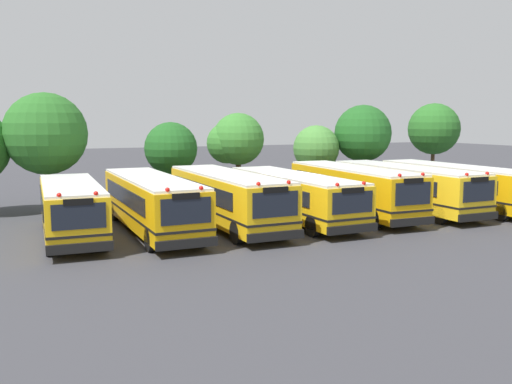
{
  "coord_description": "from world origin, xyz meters",
  "views": [
    {
      "loc": [
        -13.14,
        -25.39,
        5.2
      ],
      "look_at": [
        -2.06,
        0.0,
        1.6
      ],
      "focal_mm": 38.95,
      "sensor_mm": 36.0,
      "label": 1
    }
  ],
  "objects_px": {
    "school_bus_5": "(405,186)",
    "tree_3": "(235,141)",
    "school_bus_2": "(227,197)",
    "tree_1": "(46,133)",
    "school_bus_0": "(71,208)",
    "tree_4": "(316,149)",
    "tree_5": "(363,133)",
    "tree_2": "(172,149)",
    "school_bus_6": "(457,185)",
    "school_bus_3": "(293,195)",
    "tree_6": "(434,130)",
    "school_bus_1": "(152,201)",
    "school_bus_4": "(353,189)"
  },
  "relations": [
    {
      "from": "school_bus_4",
      "to": "tree_4",
      "type": "distance_m",
      "value": 8.97
    },
    {
      "from": "school_bus_0",
      "to": "school_bus_6",
      "type": "xyz_separation_m",
      "value": [
        21.84,
        -0.25,
        0.03
      ]
    },
    {
      "from": "school_bus_3",
      "to": "school_bus_6",
      "type": "relative_size",
      "value": 0.94
    },
    {
      "from": "school_bus_2",
      "to": "school_bus_6",
      "type": "distance_m",
      "value": 14.56
    },
    {
      "from": "school_bus_0",
      "to": "school_bus_3",
      "type": "relative_size",
      "value": 0.85
    },
    {
      "from": "tree_6",
      "to": "tree_4",
      "type": "bearing_deg",
      "value": -178.47
    },
    {
      "from": "school_bus_4",
      "to": "tree_6",
      "type": "xyz_separation_m",
      "value": [
        13.11,
        8.73,
        2.97
      ]
    },
    {
      "from": "school_bus_2",
      "to": "tree_6",
      "type": "xyz_separation_m",
      "value": [
        20.52,
        8.92,
        2.98
      ]
    },
    {
      "from": "tree_2",
      "to": "tree_4",
      "type": "distance_m",
      "value": 10.44
    },
    {
      "from": "school_bus_0",
      "to": "tree_4",
      "type": "distance_m",
      "value": 19.25
    },
    {
      "from": "school_bus_3",
      "to": "school_bus_6",
      "type": "height_order",
      "value": "school_bus_6"
    },
    {
      "from": "school_bus_1",
      "to": "tree_2",
      "type": "xyz_separation_m",
      "value": [
        3.16,
        7.99,
        1.98
      ]
    },
    {
      "from": "school_bus_0",
      "to": "school_bus_5",
      "type": "bearing_deg",
      "value": -177.92
    },
    {
      "from": "school_bus_6",
      "to": "tree_4",
      "type": "distance_m",
      "value": 10.06
    },
    {
      "from": "school_bus_5",
      "to": "tree_4",
      "type": "relative_size",
      "value": 2.31
    },
    {
      "from": "tree_4",
      "to": "tree_3",
      "type": "bearing_deg",
      "value": 177.1
    },
    {
      "from": "school_bus_2",
      "to": "school_bus_3",
      "type": "xyz_separation_m",
      "value": [
        3.66,
        -0.0,
        -0.1
      ]
    },
    {
      "from": "school_bus_2",
      "to": "tree_1",
      "type": "height_order",
      "value": "tree_1"
    },
    {
      "from": "tree_2",
      "to": "tree_3",
      "type": "xyz_separation_m",
      "value": [
        4.45,
        0.76,
        0.46
      ]
    },
    {
      "from": "school_bus_1",
      "to": "tree_2",
      "type": "bearing_deg",
      "value": -112.4
    },
    {
      "from": "tree_6",
      "to": "tree_5",
      "type": "bearing_deg",
      "value": -172.34
    },
    {
      "from": "tree_4",
      "to": "school_bus_5",
      "type": "bearing_deg",
      "value": -82.5
    },
    {
      "from": "school_bus_0",
      "to": "tree_2",
      "type": "distance_m",
      "value": 10.68
    },
    {
      "from": "school_bus_4",
      "to": "tree_6",
      "type": "relative_size",
      "value": 1.63
    },
    {
      "from": "school_bus_1",
      "to": "tree_1",
      "type": "xyz_separation_m",
      "value": [
        -4.09,
        7.69,
        3.05
      ]
    },
    {
      "from": "tree_2",
      "to": "school_bus_2",
      "type": "bearing_deg",
      "value": -86.31
    },
    {
      "from": "school_bus_3",
      "to": "tree_6",
      "type": "relative_size",
      "value": 1.68
    },
    {
      "from": "tree_2",
      "to": "tree_6",
      "type": "xyz_separation_m",
      "value": [
        21.05,
        0.74,
        1.04
      ]
    },
    {
      "from": "school_bus_3",
      "to": "school_bus_4",
      "type": "height_order",
      "value": "school_bus_4"
    },
    {
      "from": "tree_1",
      "to": "tree_5",
      "type": "distance_m",
      "value": 21.12
    },
    {
      "from": "school_bus_1",
      "to": "tree_5",
      "type": "bearing_deg",
      "value": -156.33
    },
    {
      "from": "school_bus_1",
      "to": "tree_1",
      "type": "bearing_deg",
      "value": -62.87
    },
    {
      "from": "tree_4",
      "to": "tree_6",
      "type": "height_order",
      "value": "tree_6"
    },
    {
      "from": "tree_1",
      "to": "tree_2",
      "type": "relative_size",
      "value": 1.32
    },
    {
      "from": "school_bus_0",
      "to": "tree_4",
      "type": "xyz_separation_m",
      "value": [
        17.18,
        8.48,
        1.84
      ]
    },
    {
      "from": "school_bus_4",
      "to": "tree_5",
      "type": "height_order",
      "value": "tree_5"
    },
    {
      "from": "school_bus_1",
      "to": "tree_1",
      "type": "height_order",
      "value": "tree_1"
    },
    {
      "from": "tree_3",
      "to": "tree_4",
      "type": "xyz_separation_m",
      "value": [
        5.98,
        -0.3,
        -0.65
      ]
    },
    {
      "from": "school_bus_5",
      "to": "tree_3",
      "type": "bearing_deg",
      "value": -51.62
    },
    {
      "from": "school_bus_0",
      "to": "tree_6",
      "type": "bearing_deg",
      "value": -160.85
    },
    {
      "from": "tree_2",
      "to": "tree_3",
      "type": "bearing_deg",
      "value": 9.73
    },
    {
      "from": "school_bus_2",
      "to": "school_bus_5",
      "type": "xyz_separation_m",
      "value": [
        11.0,
        0.29,
        -0.03
      ]
    },
    {
      "from": "school_bus_0",
      "to": "tree_5",
      "type": "height_order",
      "value": "tree_5"
    },
    {
      "from": "school_bus_2",
      "to": "school_bus_4",
      "type": "bearing_deg",
      "value": -179.61
    },
    {
      "from": "school_bus_1",
      "to": "tree_3",
      "type": "relative_size",
      "value": 1.95
    },
    {
      "from": "school_bus_2",
      "to": "school_bus_4",
      "type": "relative_size",
      "value": 1.03
    },
    {
      "from": "school_bus_2",
      "to": "tree_2",
      "type": "relative_size",
      "value": 2.14
    },
    {
      "from": "school_bus_2",
      "to": "tree_3",
      "type": "relative_size",
      "value": 1.92
    },
    {
      "from": "tree_3",
      "to": "tree_6",
      "type": "bearing_deg",
      "value": -0.07
    },
    {
      "from": "tree_4",
      "to": "tree_6",
      "type": "xyz_separation_m",
      "value": [
        10.63,
        0.28,
        1.23
      ]
    }
  ]
}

